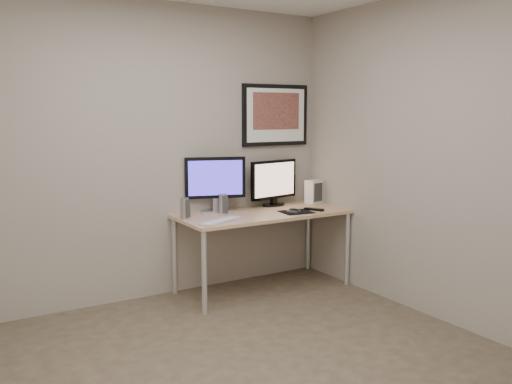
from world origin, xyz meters
TOP-DOWN VIEW (x-y plane):
  - floor at (0.00, 0.00)m, footprint 3.60×3.60m
  - room at (0.00, 0.45)m, footprint 3.60×3.60m
  - desk at (1.00, 1.35)m, footprint 1.60×0.70m
  - framed_art at (1.35, 1.68)m, footprint 0.75×0.04m
  - monitor_large at (0.63, 1.60)m, footprint 0.54×0.25m
  - monitor_tv at (1.28, 1.59)m, footprint 0.57×0.18m
  - speaker_left at (0.25, 1.43)m, footprint 0.10×0.10m
  - speaker_right at (0.64, 1.46)m, footprint 0.08×0.08m
  - keyboard at (0.46, 1.16)m, footprint 0.46×0.29m
  - mousepad at (1.27, 1.20)m, footprint 0.31×0.28m
  - mouse at (1.23, 1.19)m, footprint 0.10×0.13m
  - remote at (1.47, 1.19)m, footprint 0.13×0.19m
  - fan_unit at (1.71, 1.52)m, footprint 0.18×0.15m

SIDE VIEW (x-z plane):
  - floor at x=0.00m, z-range 0.00..0.00m
  - desk at x=1.00m, z-range 0.30..1.03m
  - mousepad at x=1.27m, z-range 0.73..0.73m
  - keyboard at x=0.46m, z-range 0.73..0.75m
  - remote at x=1.47m, z-range 0.73..0.75m
  - mouse at x=1.23m, z-range 0.73..0.77m
  - speaker_left at x=0.25m, z-range 0.73..0.92m
  - speaker_right at x=0.64m, z-range 0.73..0.92m
  - fan_unit at x=1.71m, z-range 0.73..0.97m
  - monitor_tv at x=1.28m, z-range 0.75..1.20m
  - monitor_large at x=0.63m, z-range 0.76..1.27m
  - framed_art at x=1.35m, z-range 1.32..1.92m
  - room at x=0.00m, z-range -0.16..3.44m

